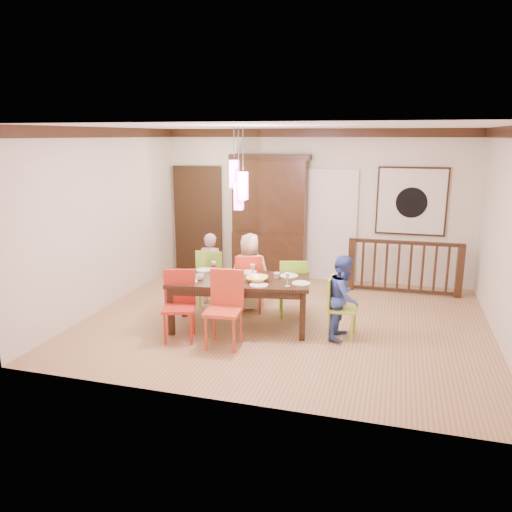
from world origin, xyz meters
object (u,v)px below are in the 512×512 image
(dining_table, at_px, (240,285))
(china_hutch, at_px, (270,217))
(chair_far_left, at_px, (213,273))
(person_far_left, at_px, (211,269))
(person_end_right, at_px, (344,297))
(person_far_mid, at_px, (250,272))
(chair_end_right, at_px, (343,303))
(balustrade, at_px, (404,266))

(dining_table, distance_m, china_hutch, 2.80)
(chair_far_left, relative_size, person_far_left, 0.80)
(dining_table, xyz_separation_m, person_far_left, (-0.79, 0.89, -0.05))
(chair_far_left, bearing_deg, dining_table, 127.23)
(chair_far_left, xyz_separation_m, person_far_left, (-0.06, 0.06, 0.05))
(dining_table, distance_m, person_end_right, 1.51)
(chair_far_left, bearing_deg, person_far_left, -49.82)
(person_far_mid, bearing_deg, dining_table, 82.57)
(chair_end_right, height_order, balustrade, balustrade)
(china_hutch, relative_size, person_end_right, 2.05)
(chair_end_right, bearing_deg, china_hutch, 35.69)
(chair_end_right, relative_size, person_far_left, 0.71)
(chair_end_right, distance_m, person_far_left, 2.43)
(balustrade, height_order, person_far_left, person_far_left)
(person_far_mid, xyz_separation_m, person_end_right, (1.58, -0.76, -0.04))
(person_far_left, bearing_deg, person_end_right, 155.33)
(person_far_mid, height_order, person_end_right, person_far_mid)
(balustrade, bearing_deg, person_far_left, -155.49)
(chair_far_left, xyz_separation_m, balustrade, (3.06, 1.56, -0.06))
(dining_table, relative_size, chair_end_right, 2.48)
(balustrade, distance_m, person_far_mid, 2.89)
(chair_far_left, distance_m, person_far_mid, 0.65)
(person_far_left, bearing_deg, person_far_mid, 168.53)
(chair_end_right, relative_size, balustrade, 0.44)
(person_far_left, bearing_deg, chair_end_right, 155.52)
(china_hutch, relative_size, balustrade, 1.22)
(dining_table, xyz_separation_m, balustrade, (2.33, 2.39, -0.16))
(person_end_right, bearing_deg, dining_table, 97.48)
(chair_far_left, xyz_separation_m, china_hutch, (0.48, 1.91, 0.66))
(balustrade, relative_size, person_end_right, 1.68)
(china_hutch, bearing_deg, person_far_mid, -85.11)
(balustrade, xyz_separation_m, person_end_right, (-0.82, -2.34, 0.09))
(chair_end_right, distance_m, china_hutch, 3.27)
(person_far_left, bearing_deg, balustrade, -158.79)
(chair_far_left, distance_m, china_hutch, 2.07)
(person_far_left, relative_size, person_end_right, 1.03)
(chair_far_left, bearing_deg, balustrade, -157.14)
(chair_far_left, distance_m, person_far_left, 0.10)
(china_hutch, xyz_separation_m, person_far_left, (-0.54, -1.84, -0.61))
(dining_table, xyz_separation_m, chair_far_left, (-0.73, 0.83, -0.11))
(chair_end_right, height_order, person_end_right, person_end_right)
(china_hutch, bearing_deg, dining_table, -84.84)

